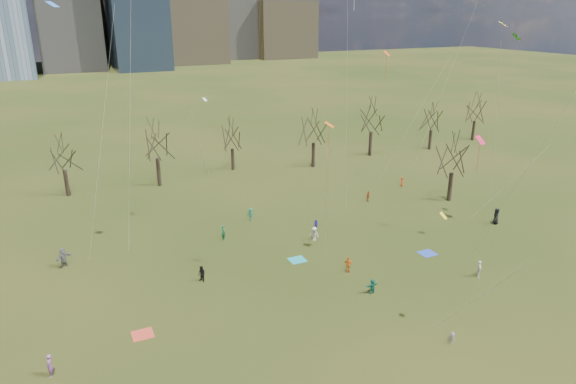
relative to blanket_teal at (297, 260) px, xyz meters
name	(u,v)px	position (x,y,z in m)	size (l,w,h in m)	color
ground	(351,319)	(-0.61, -11.11, -0.01)	(500.00, 500.00, 0.00)	black
bare_tree_row	(211,143)	(-0.69, 26.11, 6.10)	(113.04, 29.80, 9.50)	black
blanket_teal	(297,260)	(0.00, 0.00, 0.00)	(1.60, 1.50, 0.03)	teal
blanket_navy	(427,253)	(12.72, -4.31, 0.00)	(1.60, 1.50, 0.03)	#2645B4
blanket_crimson	(143,334)	(-16.21, -6.18, 0.00)	(1.60, 1.50, 0.03)	red
person_1	(479,269)	(13.81, -10.21, 0.81)	(0.60, 0.40, 1.65)	silver
person_3	(452,338)	(4.52, -17.02, 0.46)	(0.61, 0.35, 0.95)	slate
person_4	(348,265)	(3.25, -4.32, 0.80)	(0.95, 0.40, 1.62)	orange
person_5	(372,286)	(3.17, -8.48, 0.68)	(1.30, 0.41, 1.40)	#1B7D68
person_6	(496,216)	(24.91, -1.51, 0.94)	(0.94, 0.61, 1.92)	black
person_7	(50,366)	(-22.69, -8.35, 0.82)	(0.61, 0.40, 1.68)	#9F55AA
person_8	(316,224)	(5.33, 6.07, 0.54)	(0.54, 0.42, 1.12)	#2B26A7
person_9	(314,234)	(3.69, 3.42, 0.76)	(1.00, 0.58, 1.55)	white
person_10	(368,196)	(15.62, 11.08, 0.70)	(0.83, 0.35, 1.42)	#A03916
person_11	(63,258)	(-21.07, 8.30, 0.95)	(1.79, 0.57, 1.93)	slate
person_12	(402,182)	(23.37, 14.21, 0.66)	(0.66, 0.43, 1.35)	#ED531A
person_13	(224,233)	(-5.11, 7.71, 0.82)	(0.61, 0.40, 1.67)	#1A7746
person_14	(202,274)	(-9.80, -0.17, 0.76)	(0.76, 0.59, 1.55)	black
person_15	(251,214)	(-0.51, 11.56, 0.76)	(1.01, 0.58, 1.56)	#19724C
kites_airborne	(353,116)	(7.48, 2.61, 13.41)	(64.89, 51.02, 32.19)	#E25B13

